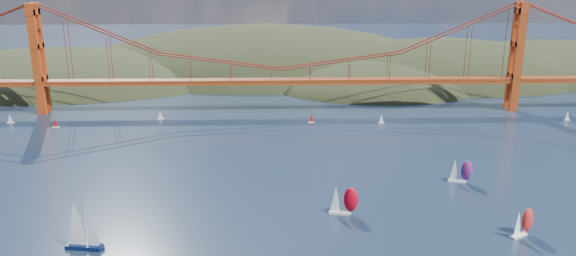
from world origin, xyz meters
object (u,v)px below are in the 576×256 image
Objects in this scene: sloop_navy at (81,226)px; racer_0 at (343,200)px; racer_1 at (522,222)px; racer_rwb at (460,170)px.

racer_0 is at bearing 24.50° from sloop_navy.
racer_0 is 50.89m from racer_1.
racer_0 is (72.42, 19.21, -2.00)m from sloop_navy.
racer_rwb is at bearing 37.65° from racer_0.
sloop_navy is at bearing -156.60° from racer_0.
racer_1 is 0.98× the size of racer_rwb.
sloop_navy is 120.84m from racer_1.
racer_0 is at bearing -138.31° from racer_rwb.
racer_1 is at bearing 11.23° from sloop_navy.
sloop_navy is 74.95m from racer_0.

